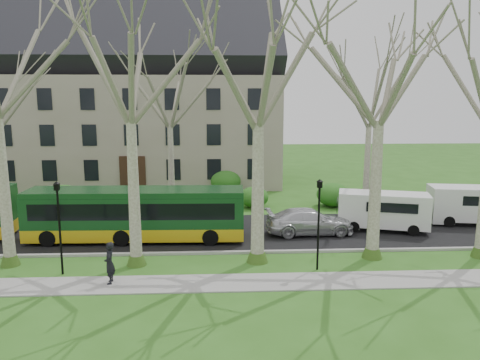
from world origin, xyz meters
name	(u,v)px	position (x,y,z in m)	size (l,w,h in m)	color
ground	(193,264)	(0.00, 0.00, 0.00)	(120.00, 120.00, 0.00)	#30621C
sidewalk	(190,284)	(0.00, -2.50, 0.03)	(70.00, 2.00, 0.06)	gray
road	(197,232)	(0.00, 5.50, 0.03)	(80.00, 8.00, 0.06)	black
curb	(194,253)	(0.00, 1.50, 0.07)	(80.00, 0.25, 0.14)	#A5A39E
building	(141,98)	(-6.00, 24.00, 8.07)	(26.50, 12.20, 16.00)	gray
tree_row_verge	(190,122)	(0.00, 0.30, 7.00)	(49.00, 7.00, 14.00)	gray
tree_row_far	(180,128)	(-1.33, 11.00, 6.00)	(33.00, 7.00, 12.00)	gray
lamp_row	(191,219)	(0.00, -1.00, 2.57)	(36.22, 0.22, 4.30)	black
hedges	(141,190)	(-4.67, 14.00, 1.00)	(30.60, 8.60, 2.00)	#275518
bus_follow	(136,214)	(-3.39, 4.09, 1.59)	(12.21, 2.54, 3.05)	#113E19
sedan	(310,221)	(6.76, 4.76, 0.82)	(2.13, 5.24, 1.52)	silver
van_a	(383,212)	(11.41, 5.33, 1.22)	(5.34, 1.94, 2.33)	silver
van_b	(474,206)	(17.78, 6.40, 1.28)	(5.58, 2.03, 2.43)	silver
pedestrian_a	(109,263)	(-3.51, -2.32, 0.99)	(0.68, 0.44, 1.86)	black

